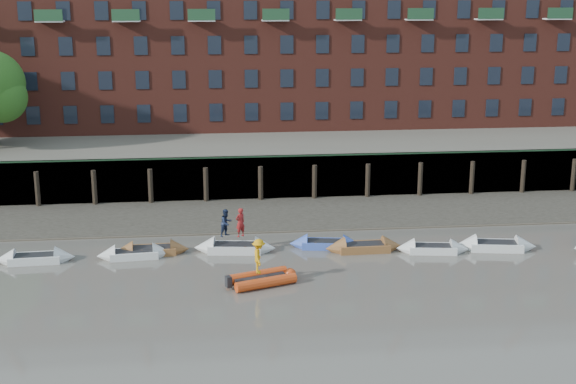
{
  "coord_description": "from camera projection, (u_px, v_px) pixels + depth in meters",
  "views": [
    {
      "loc": [
        -5.96,
        -35.19,
        15.73
      ],
      "look_at": [
        -1.0,
        12.0,
        3.2
      ],
      "focal_mm": 50.0,
      "sensor_mm": 36.0,
      "label": 1
    }
  ],
  "objects": [
    {
      "name": "rowboat_2",
      "position": [
        152.0,
        250.0,
        47.58
      ],
      "size": [
        4.46,
        1.49,
        1.28
      ],
      "rotation": [
        0.0,
        0.0,
        0.05
      ],
      "color": "brown",
      "rests_on": "ground"
    },
    {
      "name": "river_wall",
      "position": [
        287.0,
        177.0,
        59.57
      ],
      "size": [
        110.0,
        1.23,
        3.3
      ],
      "color": "#2D2A26",
      "rests_on": "ground"
    },
    {
      "name": "rowboat_5",
      "position": [
        364.0,
        247.0,
        48.1
      ],
      "size": [
        4.71,
        1.45,
        1.36
      ],
      "rotation": [
        0.0,
        0.0,
        0.02
      ],
      "color": "brown",
      "rests_on": "ground"
    },
    {
      "name": "rib_tender",
      "position": [
        264.0,
        278.0,
        42.94
      ],
      "size": [
        3.83,
        2.81,
        0.65
      ],
      "rotation": [
        0.0,
        0.0,
        0.35
      ],
      "color": "#C93F12",
      "rests_on": "ground"
    },
    {
      "name": "rowboat_0",
      "position": [
        35.0,
        258.0,
        46.19
      ],
      "size": [
        4.56,
        1.52,
        1.3
      ],
      "rotation": [
        0.0,
        0.0,
        0.05
      ],
      "color": "silver",
      "rests_on": "ground"
    },
    {
      "name": "rowboat_6",
      "position": [
        432.0,
        249.0,
        47.89
      ],
      "size": [
        4.48,
        1.88,
        1.26
      ],
      "rotation": [
        0.0,
        0.0,
        -0.15
      ],
      "color": "silver",
      "rests_on": "ground"
    },
    {
      "name": "mud_band",
      "position": [
        299.0,
        229.0,
        52.49
      ],
      "size": [
        110.0,
        1.6,
        0.1
      ],
      "primitive_type": "cube",
      "color": "#4C4336",
      "rests_on": "ground"
    },
    {
      "name": "apartment_terrace",
      "position": [
        270.0,
        15.0,
        70.75
      ],
      "size": [
        80.6,
        15.56,
        20.98
      ],
      "color": "brown",
      "rests_on": "bank_terrace"
    },
    {
      "name": "bank_terrace",
      "position": [
        271.0,
        142.0,
        72.66
      ],
      "size": [
        110.0,
        28.0,
        3.2
      ],
      "primitive_type": "cube",
      "color": "#5E594D",
      "rests_on": "ground"
    },
    {
      "name": "foreshore",
      "position": [
        293.0,
        214.0,
        55.76
      ],
      "size": [
        110.0,
        8.0,
        0.5
      ],
      "primitive_type": "cube",
      "color": "#3D382F",
      "rests_on": "ground"
    },
    {
      "name": "rowboat_1",
      "position": [
        134.0,
        254.0,
        46.95
      ],
      "size": [
        4.41,
        1.6,
        1.25
      ],
      "rotation": [
        0.0,
        0.0,
        0.08
      ],
      "color": "silver",
      "rests_on": "ground"
    },
    {
      "name": "person_rib_crew",
      "position": [
        259.0,
        256.0,
        42.61
      ],
      "size": [
        0.76,
        1.25,
        1.88
      ],
      "primitive_type": "imported",
      "rotation": [
        0.0,
        0.0,
        1.52
      ],
      "color": "orange",
      "rests_on": "rib_tender"
    },
    {
      "name": "person_rower_a",
      "position": [
        240.0,
        222.0,
        47.59
      ],
      "size": [
        0.77,
        0.72,
        1.76
      ],
      "primitive_type": "imported",
      "rotation": [
        0.0,
        0.0,
        3.77
      ],
      "color": "maroon",
      "rests_on": "rowboat_3"
    },
    {
      "name": "ground",
      "position": [
        335.0,
        319.0,
        38.45
      ],
      "size": [
        220.0,
        220.0,
        0.0
      ],
      "primitive_type": "plane",
      "color": "#615B52",
      "rests_on": "ground"
    },
    {
      "name": "rowboat_3",
      "position": [
        235.0,
        248.0,
        47.96
      ],
      "size": [
        5.03,
        2.02,
        1.42
      ],
      "rotation": [
        0.0,
        0.0,
        -0.12
      ],
      "color": "silver",
      "rests_on": "ground"
    },
    {
      "name": "rowboat_7",
      "position": [
        496.0,
        246.0,
        48.35
      ],
      "size": [
        4.99,
        2.19,
        1.4
      ],
      "rotation": [
        0.0,
        0.0,
        -0.17
      ],
      "color": "silver",
      "rests_on": "ground"
    },
    {
      "name": "person_rower_b",
      "position": [
        226.0,
        223.0,
        47.67
      ],
      "size": [
        1.02,
        1.01,
        1.66
      ],
      "primitive_type": "imported",
      "rotation": [
        0.0,
        0.0,
        0.73
      ],
      "color": "#19233F",
      "rests_on": "rowboat_3"
    },
    {
      "name": "rowboat_4",
      "position": [
        325.0,
        244.0,
        48.73
      ],
      "size": [
        4.49,
        1.92,
        1.26
      ],
      "rotation": [
        0.0,
        0.0,
        -0.15
      ],
      "color": "#3D5BBF",
      "rests_on": "ground"
    }
  ]
}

